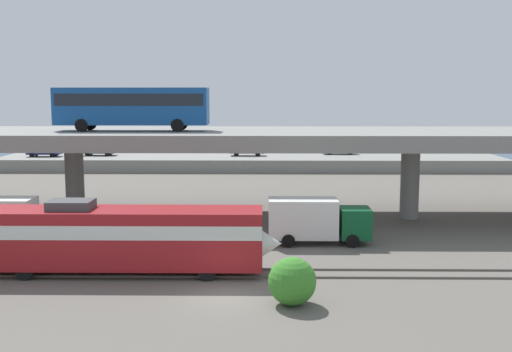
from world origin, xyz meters
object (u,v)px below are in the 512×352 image
object	(u,v)px
transit_bus_on_overpass	(132,105)
parked_car_3	(247,150)
parked_car_1	(339,149)
parked_car_0	(44,151)
service_truck_east	(316,220)
parked_car_2	(99,150)
train_locomotive	(135,235)

from	to	relation	value
transit_bus_on_overpass	parked_car_3	bearing A→B (deg)	-103.07
transit_bus_on_overpass	parked_car_1	xyz separation A→B (m)	(20.85, 37.20, -6.75)
transit_bus_on_overpass	parked_car_1	distance (m)	43.18
parked_car_0	service_truck_east	bearing A→B (deg)	-51.40
transit_bus_on_overpass	parked_car_1	size ratio (longest dim) A/B	2.57
parked_car_2	parked_car_3	xyz separation A→B (m)	(20.15, -0.11, 0.00)
parked_car_0	parked_car_2	size ratio (longest dim) A/B	1.00
train_locomotive	parked_car_2	size ratio (longest dim) A/B	3.87
service_truck_east	parked_car_3	distance (m)	43.33
parked_car_3	parked_car_2	bearing A→B (deg)	179.68
service_truck_east	parked_car_2	xyz separation A→B (m)	(-26.03, 43.04, 0.78)
parked_car_2	parked_car_0	bearing A→B (deg)	12.77
service_truck_east	parked_car_1	size ratio (longest dim) A/B	1.45
train_locomotive	service_truck_east	size ratio (longest dim) A/B	2.49
transit_bus_on_overpass	parked_car_0	xyz separation A→B (m)	(-19.12, 33.29, -6.75)
train_locomotive	transit_bus_on_overpass	world-z (taller)	transit_bus_on_overpass
parked_car_2	service_truck_east	bearing A→B (deg)	121.17
transit_bus_on_overpass	parked_car_1	world-z (taller)	transit_bus_on_overpass
transit_bus_on_overpass	parked_car_0	size ratio (longest dim) A/B	2.73
transit_bus_on_overpass	parked_car_2	size ratio (longest dim) A/B	2.74
train_locomotive	parked_car_2	bearing A→B (deg)	106.95
parked_car_2	transit_bus_on_overpass	bearing A→B (deg)	109.10
service_truck_east	transit_bus_on_overpass	bearing A→B (deg)	149.70
transit_bus_on_overpass	service_truck_east	bearing A→B (deg)	149.70
service_truck_east	parked_car_0	world-z (taller)	parked_car_0
parked_car_1	parked_car_3	size ratio (longest dim) A/B	1.00
train_locomotive	parked_car_1	xyz separation A→B (m)	(17.61, 52.57, 0.23)
parked_car_3	train_locomotive	bearing A→B (deg)	-95.51
transit_bus_on_overpass	parked_car_0	distance (m)	38.98
parked_car_1	parked_car_0	bearing A→B (deg)	-174.41
parked_car_1	parked_car_3	world-z (taller)	same
service_truck_east	parked_car_1	xyz separation A→B (m)	(6.90, 45.35, 0.78)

